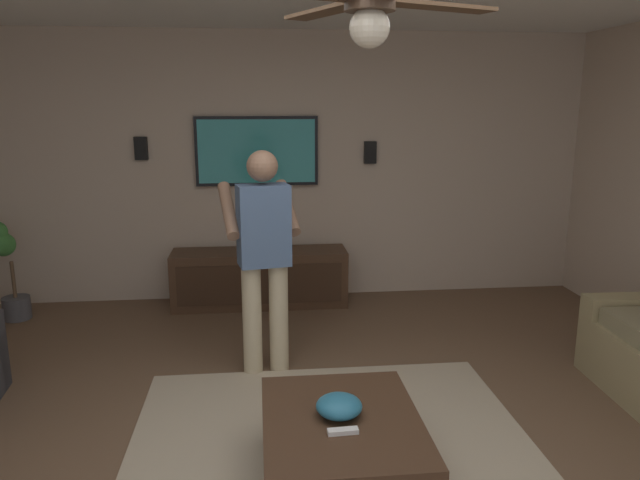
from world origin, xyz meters
TOP-DOWN VIEW (x-y plane):
  - wall_back_tv at (3.29, 0.00)m, footprint 0.10×6.21m
  - area_rug at (0.19, -0.09)m, footprint 2.42×2.36m
  - coffee_table at (-0.01, -0.09)m, footprint 1.00×0.80m
  - media_console at (2.95, 0.30)m, footprint 0.45×1.70m
  - tv at (3.19, 0.30)m, footprint 0.05×1.20m
  - person_standing at (1.46, 0.27)m, footprint 0.60×0.61m
  - potted_plant_tall at (2.79, 2.61)m, footprint 0.26×0.31m
  - bowl at (0.01, -0.08)m, footprint 0.24×0.24m
  - remote_white at (-0.16, -0.08)m, footprint 0.05×0.15m
  - vase_round at (2.93, 0.14)m, footprint 0.22×0.22m
  - wall_speaker_left at (3.21, -0.83)m, footprint 0.06×0.12m
  - wall_speaker_right at (3.21, 1.41)m, footprint 0.06×0.12m
  - ceiling_fan at (-0.31, -0.14)m, footprint 1.16×1.15m

SIDE VIEW (x-z plane):
  - area_rug at x=0.19m, z-range 0.00..0.01m
  - media_console at x=2.95m, z-range 0.00..0.55m
  - coffee_table at x=-0.01m, z-range 0.10..0.50m
  - remote_white at x=-0.16m, z-range 0.40..0.42m
  - bowl at x=0.01m, z-range 0.40..0.51m
  - potted_plant_tall at x=2.79m, z-range 0.08..1.00m
  - vase_round at x=2.93m, z-range 0.55..0.77m
  - person_standing at x=1.46m, z-range 0.11..1.75m
  - wall_back_tv at x=3.29m, z-range 0.00..2.64m
  - wall_speaker_left at x=3.21m, z-range 1.36..1.58m
  - tv at x=3.19m, z-range 1.16..1.83m
  - wall_speaker_right at x=3.21m, z-range 1.42..1.64m
  - ceiling_fan at x=-0.31m, z-range 2.09..2.55m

